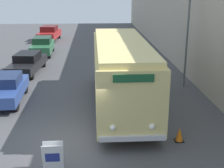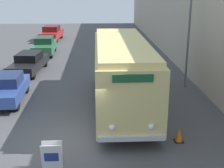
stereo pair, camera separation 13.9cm
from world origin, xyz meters
name	(u,v)px [view 2 (the right image)]	position (x,y,z in m)	size (l,w,h in m)	color
ground_plane	(74,144)	(0.00, 0.00, 0.00)	(80.00, 80.00, 0.00)	#4C4C4F
building_wall_right	(189,18)	(7.21, 10.00, 3.84)	(0.30, 60.00, 7.68)	#B2A893
vintage_bus	(122,71)	(2.17, 3.90, 1.88)	(2.60, 9.46, 3.36)	black
sign_board	(52,157)	(-0.61, -1.73, 0.47)	(0.68, 0.37, 0.98)	gray
streetlamp	(190,11)	(6.30, 6.88, 4.52)	(0.36, 0.36, 7.06)	#595E60
parked_car_near	(5,88)	(-3.91, 4.89, 0.74)	(2.01, 4.17, 1.45)	black
parked_car_mid	(29,62)	(-3.83, 10.70, 0.71)	(2.14, 4.88, 1.40)	black
parked_car_far	(44,46)	(-3.67, 16.65, 0.80)	(1.83, 4.52, 1.56)	black
parked_car_distant	(52,33)	(-4.04, 24.09, 0.81)	(2.26, 4.67, 1.60)	black
traffic_cone	(179,135)	(4.15, -0.02, 0.28)	(0.36, 0.36, 0.57)	black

